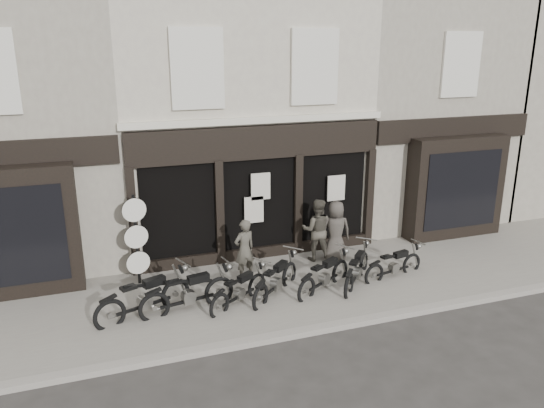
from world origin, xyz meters
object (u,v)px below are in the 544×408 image
object	(u,v)px
motorcycle_1	(189,296)
motorcycle_2	(239,293)
motorcycle_5	(357,272)
advert_sign_post	(137,244)
motorcycle_3	(276,283)
man_left	(244,250)
motorcycle_6	(394,267)
motorcycle_4	(324,278)
man_centre	(317,230)
motorcycle_0	(145,301)
man_right	(336,231)

from	to	relation	value
motorcycle_1	motorcycle_2	distance (m)	1.19
motorcycle_5	advert_sign_post	distance (m)	5.62
motorcycle_1	motorcycle_3	distance (m)	2.16
motorcycle_5	man_left	size ratio (longest dim) A/B	1.06
motorcycle_1	motorcycle_3	bearing A→B (deg)	-9.51
motorcycle_5	man_left	bearing A→B (deg)	108.76
motorcycle_3	motorcycle_6	xyz separation A→B (m)	(3.28, -0.06, -0.04)
motorcycle_5	advert_sign_post	xyz separation A→B (m)	(-5.27, 1.78, 0.80)
motorcycle_4	man_left	size ratio (longest dim) A/B	1.17
motorcycle_3	man_centre	bearing A→B (deg)	0.65
motorcycle_4	motorcycle_5	bearing A→B (deg)	-27.32
motorcycle_0	motorcycle_4	distance (m)	4.38
man_centre	advert_sign_post	size ratio (longest dim) A/B	0.72
motorcycle_0	motorcycle_1	bearing A→B (deg)	-25.19
motorcycle_0	motorcycle_2	bearing A→B (deg)	-24.89
man_centre	man_left	bearing A→B (deg)	37.44
man_left	man_centre	bearing A→B (deg)	177.10
motorcycle_5	motorcycle_6	distance (m)	1.11
motorcycle_0	man_left	distance (m)	2.91
motorcycle_1	motorcycle_2	size ratio (longest dim) A/B	1.33
motorcycle_0	motorcycle_3	world-z (taller)	motorcycle_0
man_left	man_right	xyz separation A→B (m)	(2.76, 0.36, 0.06)
motorcycle_1	advert_sign_post	bearing A→B (deg)	106.65
man_right	advert_sign_post	bearing A→B (deg)	7.31
man_right	motorcycle_5	bearing A→B (deg)	95.73
motorcycle_2	advert_sign_post	world-z (taller)	advert_sign_post
motorcycle_6	advert_sign_post	xyz separation A→B (m)	(-6.38, 1.75, 0.83)
man_left	man_centre	world-z (taller)	man_centre
motorcycle_2	motorcycle_5	xyz separation A→B (m)	(3.14, 0.08, 0.03)
man_right	motorcycle_3	bearing A→B (deg)	42.22
motorcycle_3	man_left	size ratio (longest dim) A/B	1.08
motorcycle_4	motorcycle_2	bearing A→B (deg)	150.96
motorcycle_2	motorcycle_3	distance (m)	0.99
motorcycle_2	man_centre	bearing A→B (deg)	-0.33
motorcycle_2	motorcycle_3	world-z (taller)	motorcycle_3
man_left	motorcycle_2	bearing A→B (deg)	51.50
motorcycle_2	advert_sign_post	xyz separation A→B (m)	(-2.13, 1.85, 0.83)
motorcycle_0	man_centre	xyz separation A→B (m)	(4.94, 1.64, 0.56)
motorcycle_0	man_centre	distance (m)	5.24
motorcycle_0	motorcycle_5	bearing A→B (deg)	-21.50
motorcycle_5	man_centre	bearing A→B (deg)	54.47
motorcycle_3	motorcycle_5	xyz separation A→B (m)	(2.17, -0.08, -0.00)
motorcycle_6	advert_sign_post	size ratio (longest dim) A/B	0.78
motorcycle_2	motorcycle_4	size ratio (longest dim) A/B	0.92
motorcycle_6	man_centre	size ratio (longest dim) A/B	1.08
motorcycle_3	man_right	xyz separation A→B (m)	(2.28, 1.44, 0.58)
man_right	man_centre	bearing A→B (deg)	-13.13
motorcycle_3	man_left	bearing A→B (deg)	72.15
motorcycle_3	man_centre	xyz separation A→B (m)	(1.80, 1.64, 0.61)
motorcycle_3	man_right	size ratio (longest dim) A/B	1.01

